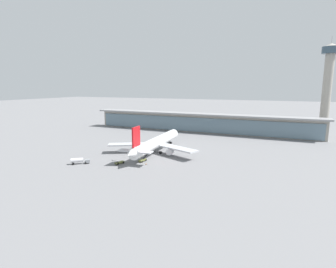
{
  "coord_description": "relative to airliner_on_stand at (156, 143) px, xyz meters",
  "views": [
    {
      "loc": [
        64.53,
        -125.19,
        36.59
      ],
      "look_at": [
        0.0,
        19.33,
        8.27
      ],
      "focal_mm": 28.82,
      "sensor_mm": 36.0,
      "label": 1
    }
  ],
  "objects": [
    {
      "name": "safety_cone_alpha",
      "position": [
        5.88,
        -22.39,
        -5.35
      ],
      "size": [
        0.62,
        0.62,
        0.7
      ],
      "color": "orange",
      "rests_on": "ground"
    },
    {
      "name": "airliner_on_stand",
      "position": [
        0.0,
        0.0,
        0.0
      ],
      "size": [
        51.87,
        67.61,
        18.0
      ],
      "color": "white",
      "rests_on": "ground"
    },
    {
      "name": "service_truck_mid_apron_grey",
      "position": [
        -23.42,
        -34.54,
        -3.96
      ],
      "size": [
        8.01,
        7.28,
        2.95
      ],
      "color": "gray",
      "rests_on": "ground"
    },
    {
      "name": "service_truck_near_nose_olive",
      "position": [
        1.93,
        -18.45,
        -4.86
      ],
      "size": [
        2.32,
        6.9,
        2.7
      ],
      "color": "olive",
      "rests_on": "ground"
    },
    {
      "name": "terminal_building",
      "position": [
        0.87,
        75.49,
        2.2
      ],
      "size": [
        183.6,
        12.8,
        15.2
      ],
      "color": "#9E998E",
      "rests_on": "ground"
    },
    {
      "name": "ground_plane",
      "position": [
        0.87,
        -5.03,
        -5.67
      ],
      "size": [
        1200.0,
        1200.0,
        0.0
      ],
      "primitive_type": "plane",
      "color": "slate"
    },
    {
      "name": "control_tower",
      "position": [
        90.77,
        104.59,
        33.7
      ],
      "size": [
        12.0,
        12.0,
        72.2
      ],
      "color": "#9E998E",
      "rests_on": "ground"
    },
    {
      "name": "service_truck_under_wing_olive",
      "position": [
        -6.16,
        -26.83,
        -4.86
      ],
      "size": [
        3.14,
        6.92,
        2.7
      ],
      "color": "olive",
      "rests_on": "ground"
    }
  ]
}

